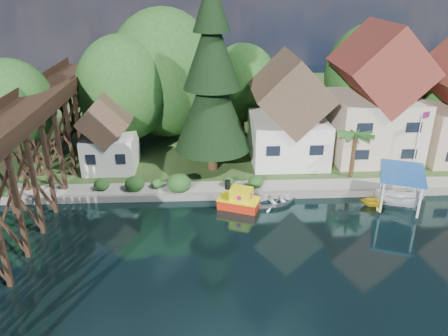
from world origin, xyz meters
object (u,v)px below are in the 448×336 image
(conifer, at_px, (212,81))
(flagpole, at_px, (419,137))
(tugboat, at_px, (239,200))
(house_center, at_px, (375,102))
(boat_canopy, at_px, (399,192))
(boat_yellow, at_px, (375,199))
(palm_tree, at_px, (355,136))
(shed, at_px, (109,136))
(boat_white_a, at_px, (275,199))
(trestle_bridge, at_px, (18,160))
(house_left, at_px, (289,116))

(conifer, distance_m, flagpole, 20.07)
(flagpole, bearing_deg, tugboat, -164.49)
(house_center, xyz_separation_m, conifer, (-16.82, -2.75, 2.90))
(boat_canopy, height_order, boat_yellow, boat_canopy)
(palm_tree, bearing_deg, conifer, 168.89)
(tugboat, bearing_deg, palm_tree, 23.35)
(shed, height_order, flagpole, shed)
(tugboat, bearing_deg, boat_canopy, -1.24)
(tugboat, relative_size, boat_white_a, 0.98)
(shed, bearing_deg, palm_tree, -8.14)
(trestle_bridge, xyz_separation_m, house_left, (23.00, 10.83, -0.21))
(boat_white_a, bearing_deg, tugboat, 87.04)
(house_center, relative_size, flagpole, 2.15)
(house_left, height_order, house_center, house_center)
(palm_tree, bearing_deg, boat_white_a, -152.44)
(house_left, relative_size, boat_yellow, 4.56)
(flagpole, xyz_separation_m, tugboat, (-17.23, -4.78, -3.70))
(palm_tree, relative_size, flagpole, 0.73)
(boat_canopy, bearing_deg, boat_white_a, 174.71)
(conifer, bearing_deg, tugboat, -74.45)
(tugboat, bearing_deg, shed, 146.27)
(house_center, height_order, boat_yellow, house_center)
(house_left, relative_size, boat_canopy, 1.84)
(house_center, xyz_separation_m, boat_white_a, (-11.53, -9.50, -6.00))
(tugboat, bearing_deg, house_center, 34.58)
(palm_tree, relative_size, boat_white_a, 1.18)
(house_left, bearing_deg, conifer, -163.95)
(house_center, relative_size, palm_tree, 2.94)
(conifer, relative_size, tugboat, 4.68)
(boat_canopy, bearing_deg, conifer, 153.94)
(flagpole, height_order, boat_yellow, flagpole)
(boat_canopy, relative_size, boat_yellow, 2.48)
(shed, xyz_separation_m, boat_yellow, (23.97, -8.29, -3.19))
(trestle_bridge, distance_m, boat_white_a, 21.13)
(trestle_bridge, height_order, boat_white_a, trestle_bridge)
(conifer, height_order, palm_tree, conifer)
(trestle_bridge, relative_size, tugboat, 11.27)
(house_center, xyz_separation_m, boat_canopy, (-1.04, -10.47, -5.02))
(palm_tree, bearing_deg, tugboat, -156.65)
(shed, height_order, boat_white_a, shed)
(flagpole, bearing_deg, boat_canopy, -124.66)
(house_center, distance_m, tugboat, 18.80)
(tugboat, bearing_deg, boat_yellow, -0.59)
(trestle_bridge, xyz_separation_m, house_center, (32.00, 11.33, 1.07))
(shed, bearing_deg, boat_canopy, -18.07)
(shed, bearing_deg, boat_yellow, -19.08)
(house_left, bearing_deg, boat_canopy, -51.40)
(house_center, bearing_deg, trestle_bridge, -160.51)
(conifer, bearing_deg, boat_canopy, -26.06)
(trestle_bridge, relative_size, shed, 5.63)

